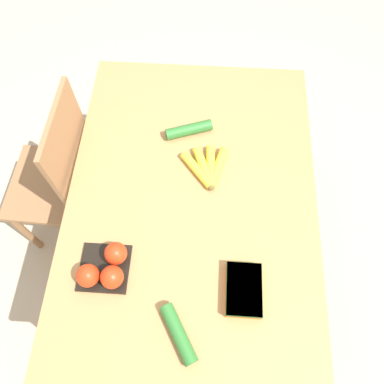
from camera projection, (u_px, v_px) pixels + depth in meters
ground_plane at (192, 254)px, 2.15m from camera, size 12.00×12.00×0.00m
dining_table at (192, 206)px, 1.55m from camera, size 1.38×0.97×0.77m
chair at (62, 179)px, 1.79m from camera, size 0.43×0.41×1.01m
banana_bunch at (207, 168)px, 1.50m from camera, size 0.20×0.20×0.04m
tomato_pack at (105, 268)px, 1.29m from camera, size 0.18×0.18×0.09m
carrot_bag at (244, 290)px, 1.28m from camera, size 0.18×0.12×0.04m
cucumber_near at (179, 334)px, 1.21m from camera, size 0.19×0.14×0.05m
cucumber_far at (189, 130)px, 1.58m from camera, size 0.11×0.20×0.05m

